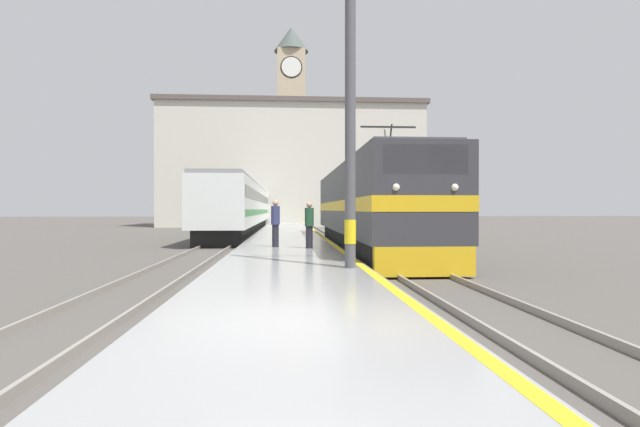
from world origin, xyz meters
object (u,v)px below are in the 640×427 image
clock_tower (291,120)px  catenary_mast (353,102)px  passenger_train (246,208)px  person_on_platform (275,222)px  locomotive_train (366,207)px  second_waiting_passenger (309,224)px

clock_tower → catenary_mast: bearing=-89.0°
clock_tower → passenger_train: bearing=-99.2°
catenary_mast → person_on_platform: catenary_mast is taller
locomotive_train → catenary_mast: size_ratio=2.37×
passenger_train → person_on_platform: (3.00, -23.60, -0.65)m
passenger_train → clock_tower: size_ratio=1.43×
passenger_train → second_waiting_passenger: 24.68m
passenger_train → catenary_mast: (5.07, -30.65, 2.51)m
catenary_mast → second_waiting_passenger: size_ratio=4.80×
second_waiting_passenger → clock_tower: clock_tower is taller
second_waiting_passenger → clock_tower: bearing=90.2°
person_on_platform → second_waiting_passenger: size_ratio=1.05×
catenary_mast → clock_tower: size_ratio=0.31×
locomotive_train → person_on_platform: 5.43m
person_on_platform → second_waiting_passenger: person_on_platform is taller
person_on_platform → second_waiting_passenger: bearing=-28.4°
second_waiting_passenger → clock_tower: (-0.14, 49.96, 12.90)m
second_waiting_passenger → clock_tower: 51.60m
catenary_mast → person_on_platform: 8.00m
catenary_mast → second_waiting_passenger: 7.16m
locomotive_train → clock_tower: clock_tower is taller
passenger_train → second_waiting_passenger: bearing=-80.0°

